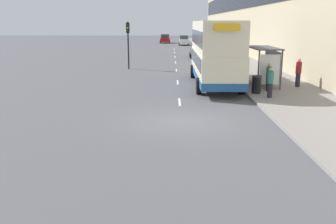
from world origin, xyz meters
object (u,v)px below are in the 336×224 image
double_decker_bus_near (215,52)px  car_1 (184,40)px  pedestrian_3 (270,82)px  car_0 (198,51)px  pedestrian_at_shelter (298,72)px  traffic_light_far_kerb (128,37)px  bus_shelter (267,59)px  pedestrian_2 (266,66)px  pedestrian_1 (269,77)px  car_2 (165,39)px  litter_bin (257,84)px

double_decker_bus_near → car_1: size_ratio=2.42×
pedestrian_3 → car_0: bearing=95.0°
pedestrian_at_shelter → double_decker_bus_near: bearing=165.7°
car_1 → pedestrian_3: 51.78m
pedestrian_3 → traffic_light_far_kerb: (-9.41, 14.10, 1.90)m
bus_shelter → car_0: (-3.01, 21.30, -1.03)m
pedestrian_at_shelter → pedestrian_2: bearing=105.6°
pedestrian_1 → traffic_light_far_kerb: traffic_light_far_kerb is taller
car_1 → pedestrian_1: pedestrian_1 is taller
car_2 → pedestrian_at_shelter: 56.70m
pedestrian_3 → litter_bin: bearing=109.8°
pedestrian_at_shelter → traffic_light_far_kerb: (-12.14, 10.48, 1.82)m
double_decker_bus_near → car_0: size_ratio=2.78×
car_0 → pedestrian_1: (2.67, -23.39, 0.16)m
double_decker_bus_near → car_2: 54.73m
bus_shelter → pedestrian_2: 3.65m
bus_shelter → car_0: 21.53m
pedestrian_2 → litter_bin: (-2.08, -6.31, -0.33)m
pedestrian_2 → bus_shelter: bearing=-104.0°
litter_bin → traffic_light_far_kerb: bearing=124.9°
car_2 → pedestrian_3: bearing=96.5°
pedestrian_2 → pedestrian_1: bearing=-102.2°
double_decker_bus_near → car_2: double_decker_bus_near is taller
car_2 → pedestrian_2: 52.61m
car_1 → pedestrian_1: 49.77m
pedestrian_1 → traffic_light_far_kerb: 15.67m
car_0 → litter_bin: bearing=-85.8°
car_0 → pedestrian_3: pedestrian_3 is taller
pedestrian_1 → pedestrian_at_shelter: bearing=34.3°
car_1 → pedestrian_2: 44.36m
pedestrian_2 → car_0: bearing=102.2°
double_decker_bus_near → pedestrian_1: (2.96, -2.91, -1.28)m
double_decker_bus_near → pedestrian_1: 4.34m
bus_shelter → litter_bin: 3.34m
traffic_light_far_kerb → double_decker_bus_near: bearing=-53.1°
pedestrian_3 → car_1: bearing=93.5°
double_decker_bus_near → car_2: bearing=94.5°
pedestrian_1 → car_2: bearing=97.2°
car_1 → double_decker_bus_near: bearing=-89.3°
car_0 → litter_bin: (1.78, -24.16, -0.18)m
pedestrian_2 → litter_bin: pedestrian_2 is taller
bus_shelter → pedestrian_3: bearing=-100.5°
litter_bin → traffic_light_far_kerb: 15.80m
pedestrian_3 → traffic_light_far_kerb: bearing=123.7°
car_0 → pedestrian_at_shelter: (4.97, -21.82, 0.23)m
litter_bin → pedestrian_2: bearing=71.7°
double_decker_bus_near → pedestrian_2: bearing=32.2°
car_2 → pedestrian_1: pedestrian_1 is taller
bus_shelter → pedestrian_at_shelter: (1.96, -0.52, -0.80)m
pedestrian_1 → pedestrian_3: (-0.43, -2.05, -0.02)m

